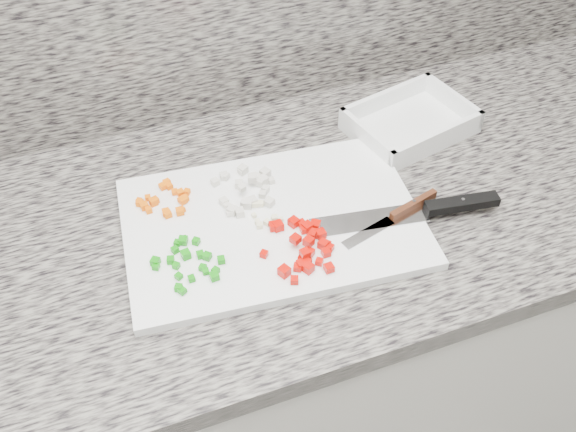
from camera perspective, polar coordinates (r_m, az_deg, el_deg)
cabinet at (r=1.44m, az=-5.17°, el=-13.65°), size 3.92×0.62×0.86m
countertop at (r=1.08m, az=-6.72°, el=-1.52°), size 3.96×0.64×0.04m
cutting_board at (r=1.05m, az=-1.40°, el=-0.59°), size 0.51×0.36×0.02m
carrot_pile at (r=1.09m, az=-10.88°, el=1.42°), size 0.09×0.09×0.01m
onion_pile at (r=1.09m, az=-3.63°, el=2.34°), size 0.11×0.12×0.02m
green_pepper_pile at (r=0.99m, az=-8.86°, el=-3.95°), size 0.11×0.11×0.01m
red_pepper_pile at (r=1.00m, az=1.42°, el=-2.61°), size 0.12×0.13×0.02m
garlic_pile at (r=1.05m, az=-2.08°, el=0.00°), size 0.05×0.07×0.01m
chef_knife at (r=1.08m, az=12.55°, el=0.60°), size 0.32×0.08×0.02m
paring_knife at (r=1.07m, az=10.11°, el=0.35°), size 0.19×0.07×0.02m
tray at (r=1.26m, az=10.79°, el=8.08°), size 0.25×0.20×0.05m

